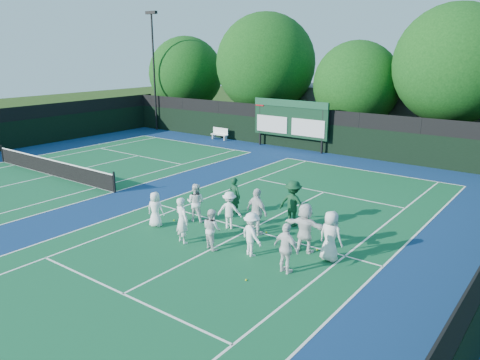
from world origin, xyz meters
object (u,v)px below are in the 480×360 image
Objects in this scene: scoreboard at (290,119)px; coach_left at (235,196)px; tennis_net at (52,167)px; bench at (220,133)px.

coach_left is (5.31, -13.37, -1.38)m from scoreboard.
tennis_net is 12.36m from coach_left.
bench is at bearing 87.39° from tennis_net.
bench is (0.66, 14.37, 0.02)m from tennis_net.
coach_left is at bearing -48.48° from bench.
scoreboard is at bearing 1.96° from bench.
scoreboard reaches higher than coach_left.
scoreboard is 3.69× the size of coach_left.
scoreboard is 16.26m from tennis_net.
bench is 0.93× the size of coach_left.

